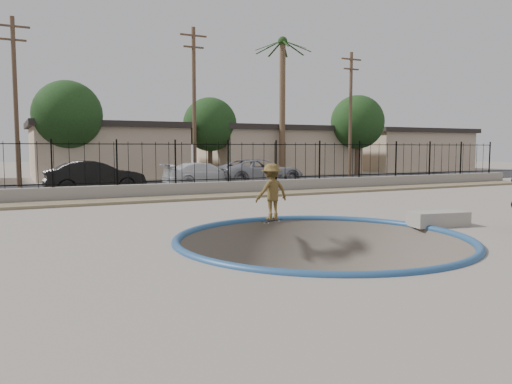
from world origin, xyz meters
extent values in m
cube|color=gray|center=(0.00, 12.00, -1.10)|extent=(120.00, 120.00, 2.20)
torus|color=navy|center=(0.00, -1.00, 0.00)|extent=(7.04, 7.04, 0.20)
cube|color=#90815E|center=(0.00, 9.20, 0.06)|extent=(42.00, 1.60, 0.11)
cube|color=gray|center=(0.00, 10.30, 0.30)|extent=(42.00, 0.45, 0.60)
cube|color=black|center=(0.00, 10.30, 0.72)|extent=(40.00, 0.04, 0.03)
cube|color=black|center=(0.00, 10.30, 2.30)|extent=(40.00, 0.04, 0.04)
cube|color=black|center=(0.00, 17.00, 0.02)|extent=(90.00, 8.00, 0.04)
cube|color=tan|center=(0.00, 26.50, 1.75)|extent=(10.00, 8.00, 3.50)
cube|color=#2B2623|center=(0.00, 26.50, 3.70)|extent=(10.60, 8.60, 0.40)
cube|color=tan|center=(14.00, 26.50, 1.75)|extent=(12.00, 8.00, 3.50)
cube|color=#2B2623|center=(14.00, 26.50, 3.70)|extent=(12.60, 8.60, 0.40)
cube|color=tan|center=(28.00, 26.50, 1.75)|extent=(11.00, 8.00, 3.50)
cube|color=#2B2623|center=(28.00, 26.50, 3.70)|extent=(11.60, 8.60, 0.40)
cylinder|color=brown|center=(12.00, 22.00, 5.00)|extent=(0.44, 0.44, 10.00)
sphere|color=#1C3B14|center=(12.00, 22.00, 9.95)|extent=(0.70, 0.70, 0.70)
cylinder|color=#473323|center=(-6.00, 19.00, 4.50)|extent=(0.24, 0.24, 9.00)
cube|color=#473323|center=(-6.00, 19.00, 8.50)|extent=(1.70, 0.10, 0.10)
cube|color=#473323|center=(-6.00, 19.00, 7.80)|extent=(1.30, 0.10, 0.10)
cylinder|color=#473323|center=(4.00, 19.00, 4.75)|extent=(0.24, 0.24, 9.50)
cube|color=#473323|center=(4.00, 19.00, 9.00)|extent=(1.70, 0.10, 0.10)
cube|color=#473323|center=(4.00, 19.00, 8.30)|extent=(1.30, 0.10, 0.10)
cylinder|color=#473323|center=(16.00, 19.00, 4.50)|extent=(0.24, 0.24, 9.00)
cube|color=#473323|center=(16.00, 19.00, 8.50)|extent=(1.70, 0.10, 0.10)
cube|color=#473323|center=(16.00, 19.00, 7.80)|extent=(1.30, 0.10, 0.10)
cylinder|color=#473323|center=(-3.00, 23.00, 1.50)|extent=(0.34, 0.34, 3.00)
sphere|color=#143311|center=(-3.00, 23.00, 4.20)|extent=(4.32, 4.32, 4.32)
cylinder|color=#473323|center=(7.00, 24.00, 1.38)|extent=(0.34, 0.34, 2.75)
sphere|color=#143311|center=(7.00, 24.00, 3.85)|extent=(3.96, 3.96, 3.96)
cylinder|color=#473323|center=(19.00, 22.00, 1.50)|extent=(0.34, 0.34, 3.00)
sphere|color=#143311|center=(19.00, 22.00, 4.20)|extent=(4.32, 4.32, 4.32)
imported|color=olive|center=(0.20, 1.88, 0.80)|extent=(1.09, 0.70, 1.60)
cube|color=black|center=(0.20, 1.88, 0.06)|extent=(0.75, 0.47, 0.02)
cylinder|color=silver|center=(0.00, 1.72, 0.02)|extent=(0.05, 0.04, 0.05)
cylinder|color=silver|center=(-0.05, 1.84, 0.02)|extent=(0.05, 0.04, 0.05)
cylinder|color=silver|center=(0.45, 1.92, 0.02)|extent=(0.05, 0.04, 0.05)
cylinder|color=silver|center=(0.40, 2.05, 0.02)|extent=(0.05, 0.04, 0.05)
cube|color=gray|center=(4.00, -0.75, 0.20)|extent=(1.70, 0.99, 0.40)
imported|color=black|center=(-2.86, 13.65, 0.78)|extent=(4.56, 1.70, 1.49)
imported|color=white|center=(3.08, 15.00, 0.69)|extent=(4.61, 2.14, 1.30)
imported|color=#96989F|center=(6.53, 15.00, 0.77)|extent=(5.38, 2.73, 1.46)
camera|label=1|loc=(-6.61, -10.66, 2.17)|focal=35.00mm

